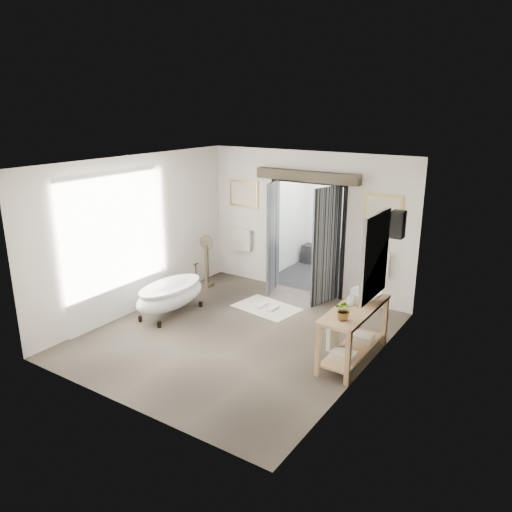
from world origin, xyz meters
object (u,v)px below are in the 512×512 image
Objects in this scene: vanity at (352,329)px; rug at (267,308)px; basin at (366,296)px; clawfoot_tub at (171,295)px.

rug is at bearing 155.39° from vanity.
basin is at bearing -16.30° from rug.
clawfoot_tub is 1.34× the size of rug.
basin is at bearing 79.59° from vanity.
basin reaches higher than vanity.
clawfoot_tub is 1.85m from rug.
rug is at bearing 168.58° from basin.
basin is (3.55, 0.57, 0.55)m from clawfoot_tub.
clawfoot_tub is at bearing -166.08° from basin.
vanity is at bearing 3.75° from clawfoot_tub.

